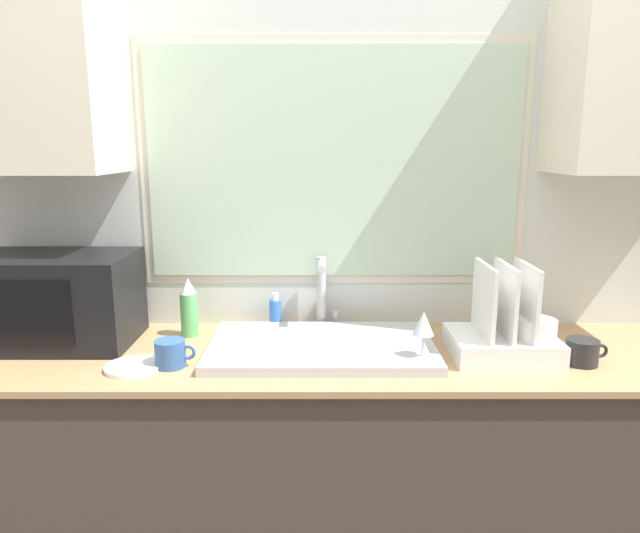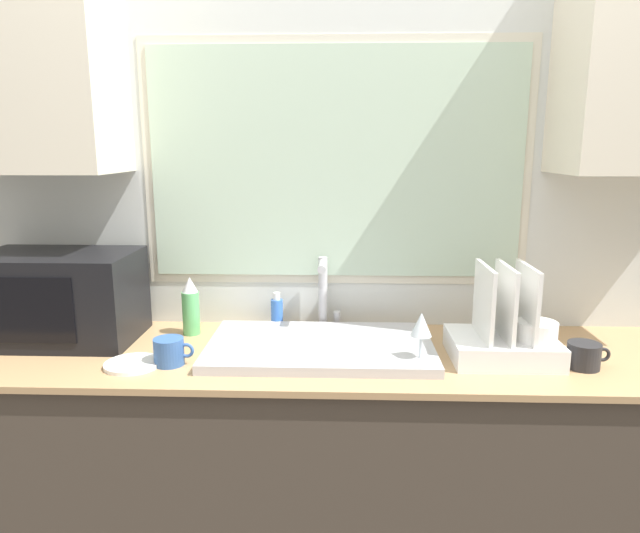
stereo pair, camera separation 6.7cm
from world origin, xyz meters
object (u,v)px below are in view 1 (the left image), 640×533
faucet (321,289)px  spray_bottle (187,308)px  wine_glass (422,325)px  mug_near_sink (169,354)px  microwave (52,300)px  soap_bottle (274,313)px  dish_rack (504,334)px

faucet → spray_bottle: size_ratio=1.27×
wine_glass → faucet: bearing=130.0°
mug_near_sink → microwave: bearing=153.9°
spray_bottle → soap_bottle: (0.29, 0.08, -0.04)m
faucet → spray_bottle: 0.46m
microwave → soap_bottle: (0.71, 0.15, -0.09)m
dish_rack → mug_near_sink: 1.01m
dish_rack → spray_bottle: bearing=168.9°
dish_rack → soap_bottle: bearing=159.2°
microwave → spray_bottle: (0.42, 0.07, -0.05)m
faucet → microwave: 0.89m
faucet → wine_glass: size_ratio=1.54×
soap_bottle → wine_glass: (0.46, -0.35, 0.07)m
faucet → spray_bottle: (-0.45, -0.07, -0.05)m
faucet → mug_near_sink: faucet is taller
faucet → spray_bottle: bearing=-170.8°
spray_bottle → wine_glass: (0.75, -0.27, 0.03)m
soap_bottle → dish_rack: bearing=-20.8°
faucet → mug_near_sink: 0.58m
dish_rack → spray_bottle: 1.03m
mug_near_sink → wine_glass: bearing=0.5°
faucet → dish_rack: bearing=-26.0°
microwave → mug_near_sink: (0.43, -0.21, -0.11)m
dish_rack → soap_bottle: 0.78m
microwave → wine_glass: size_ratio=3.04×
dish_rack → faucet: bearing=154.0°
mug_near_sink → soap_bottle: bearing=51.9°
microwave → soap_bottle: 0.73m
soap_bottle → faucet: bearing=-0.9°
dish_rack → mug_near_sink: bearing=-175.4°
faucet → dish_rack: dish_rack is taller
spray_bottle → wine_glass: size_ratio=1.21×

